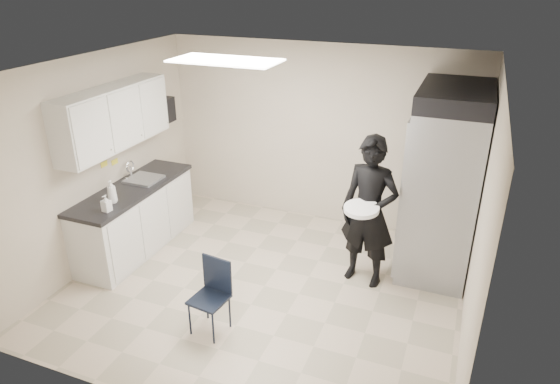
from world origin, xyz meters
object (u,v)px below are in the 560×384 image
at_px(lower_counter, 136,220).
at_px(commercial_fridge, 443,189).
at_px(man_tuxedo, 369,212).
at_px(folding_chair, 209,300).

relative_size(lower_counter, commercial_fridge, 0.90).
height_order(lower_counter, man_tuxedo, man_tuxedo).
bearing_deg(commercial_fridge, folding_chair, -132.66).
distance_m(lower_counter, man_tuxedo, 3.09).
xyz_separation_m(lower_counter, folding_chair, (1.74, -1.14, -0.04)).
distance_m(commercial_fridge, folding_chair, 3.09).
relative_size(lower_counter, folding_chair, 2.42).
height_order(commercial_fridge, man_tuxedo, commercial_fridge).
xyz_separation_m(folding_chair, man_tuxedo, (1.29, 1.53, 0.53)).
bearing_deg(man_tuxedo, commercial_fridge, 52.06).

